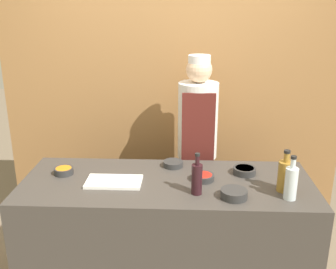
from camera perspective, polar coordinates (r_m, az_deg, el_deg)
The scene contains 12 objects.
cabinet_wall at distance 3.56m, azimuth 0.67°, elevation 4.81°, with size 2.99×0.18×2.40m.
counter at distance 2.88m, azimuth -0.14°, elevation -15.01°, with size 1.96×0.75×0.91m.
sauce_bowl_brown at distance 2.46m, azimuth 9.56°, elevation -8.43°, with size 0.16×0.16×0.05m.
sauce_bowl_white at distance 2.87m, azimuth 0.75°, elevation -4.23°, with size 0.14×0.14×0.04m.
sauce_bowl_yellow at distance 2.80m, azimuth 11.04°, elevation -5.13°, with size 0.16×0.16×0.05m.
sauce_bowl_orange at distance 2.84m, azimuth -14.89°, elevation -5.09°, with size 0.13×0.13×0.05m.
sauce_bowl_red at distance 2.67m, azimuth 5.08°, elevation -6.14°, with size 0.15×0.15×0.04m.
cutting_board at distance 2.65m, azimuth -7.85°, elevation -6.81°, with size 0.37×0.20×0.02m.
bottle_vinegar at distance 2.59m, azimuth 16.59°, elevation -5.68°, with size 0.09×0.09×0.28m.
bottle_wine at distance 2.45m, azimuth 4.21°, elevation -6.33°, with size 0.07×0.07×0.27m.
bottle_clear at distance 2.50m, azimuth 17.43°, elevation -6.64°, with size 0.08×0.08×0.28m.
chef_center at distance 3.23m, azimuth 4.25°, elevation -2.00°, with size 0.32×0.32×1.67m.
Camera 1 is at (0.12, -2.39, 2.06)m, focal length 42.00 mm.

